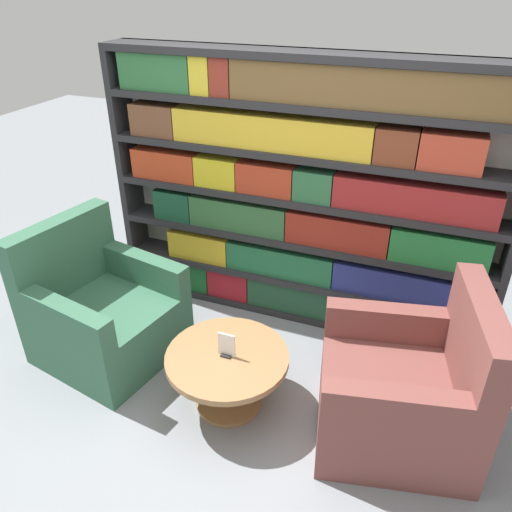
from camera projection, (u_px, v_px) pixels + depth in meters
The scene contains 6 objects.
ground_plane at pixel (235, 419), 3.06m from camera, with size 14.00×14.00×0.00m, color gray.
bookshelf at pixel (302, 197), 3.55m from camera, with size 2.86×0.30×1.96m.
armchair_left at pixel (102, 313), 3.47m from camera, with size 0.99×0.96×0.95m.
armchair_right at pixel (405, 392), 2.83m from camera, with size 1.00×0.98×0.95m.
coffee_table at pixel (228, 369), 3.03m from camera, with size 0.74×0.74×0.40m.
table_sign at pixel (227, 346), 2.94m from camera, with size 0.11×0.06×0.16m.
Camera 1 is at (0.90, -1.96, 2.40)m, focal length 35.00 mm.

